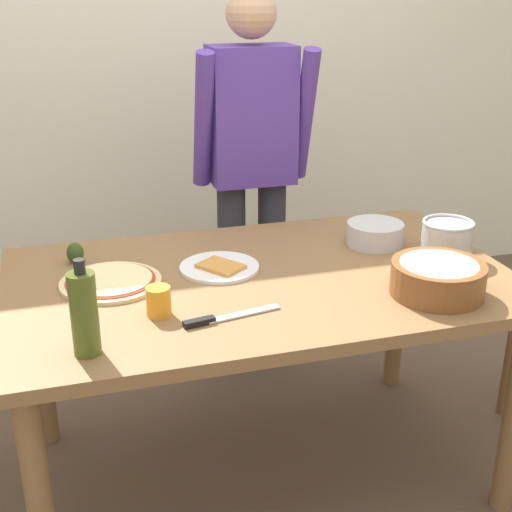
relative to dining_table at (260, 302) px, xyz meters
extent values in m
plane|color=brown|center=(0.00, 0.00, -0.67)|extent=(8.00, 8.00, 0.00)
cube|color=silver|center=(0.00, 1.60, 0.63)|extent=(5.60, 0.10, 2.60)
cube|color=brown|center=(0.00, 0.00, 0.07)|extent=(1.60, 0.96, 0.04)
cylinder|color=brown|center=(-0.72, -0.40, -0.31)|extent=(0.07, 0.07, 0.72)
cylinder|color=brown|center=(-0.72, 0.40, -0.31)|extent=(0.07, 0.07, 0.72)
cylinder|color=brown|center=(0.72, 0.40, -0.31)|extent=(0.07, 0.07, 0.72)
cylinder|color=#2D2D38|center=(0.10, 0.76, -0.24)|extent=(0.12, 0.12, 0.85)
cylinder|color=#2D2D38|center=(0.28, 0.76, -0.24)|extent=(0.12, 0.12, 0.85)
cube|color=#56389E|center=(0.19, 0.76, 0.46)|extent=(0.34, 0.20, 0.55)
cylinder|color=#56389E|center=(-0.02, 0.71, 0.46)|extent=(0.07, 0.21, 0.55)
cylinder|color=#56389E|center=(0.40, 0.71, 0.46)|extent=(0.07, 0.21, 0.55)
sphere|color=tan|center=(0.19, 0.76, 0.85)|extent=(0.20, 0.20, 0.20)
cylinder|color=brown|center=(1.04, 0.06, -0.44)|extent=(0.04, 0.04, 0.45)
cylinder|color=beige|center=(-0.46, 0.07, 0.10)|extent=(0.31, 0.31, 0.01)
cylinder|color=#B22D1E|center=(-0.46, 0.07, 0.10)|extent=(0.28, 0.28, 0.00)
cylinder|color=beige|center=(-0.46, 0.07, 0.11)|extent=(0.26, 0.26, 0.00)
cylinder|color=white|center=(-0.11, 0.09, 0.10)|extent=(0.26, 0.26, 0.01)
cube|color=#CC8438|center=(-0.11, 0.07, 0.11)|extent=(0.16, 0.17, 0.01)
cylinder|color=brown|center=(0.47, -0.28, 0.14)|extent=(0.28, 0.28, 0.10)
ellipsoid|color=beige|center=(0.47, -0.28, 0.18)|extent=(0.25, 0.25, 0.05)
cylinder|color=#B7B7BC|center=(0.47, 0.16, 0.13)|extent=(0.20, 0.20, 0.08)
cylinder|color=#47561E|center=(-0.56, -0.34, 0.20)|extent=(0.07, 0.07, 0.22)
cylinder|color=black|center=(-0.56, -0.34, 0.33)|extent=(0.03, 0.03, 0.04)
cylinder|color=#B7B7BC|center=(0.65, -0.02, 0.15)|extent=(0.17, 0.17, 0.12)
torus|color=#A5A5AD|center=(0.65, -0.02, 0.21)|extent=(0.17, 0.17, 0.01)
cylinder|color=orange|center=(-0.35, -0.18, 0.13)|extent=(0.07, 0.07, 0.08)
cube|color=silver|center=(-0.12, -0.25, 0.09)|extent=(0.22, 0.06, 0.01)
cube|color=black|center=(-0.26, -0.27, 0.10)|extent=(0.09, 0.04, 0.02)
ellipsoid|color=#2D4219|center=(-0.56, 0.28, 0.13)|extent=(0.06, 0.06, 0.07)
camera|label=1|loc=(-0.58, -1.92, 0.97)|focal=48.34mm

